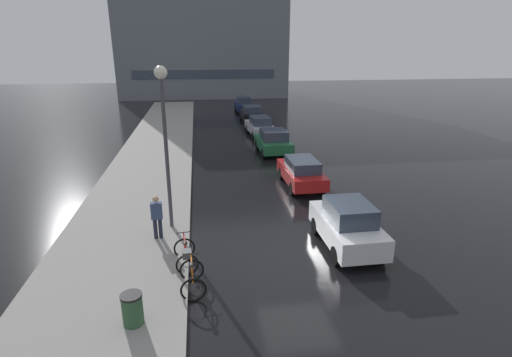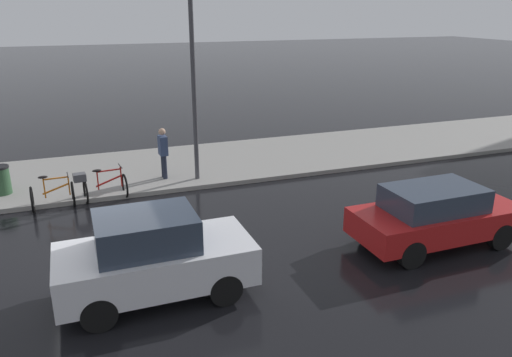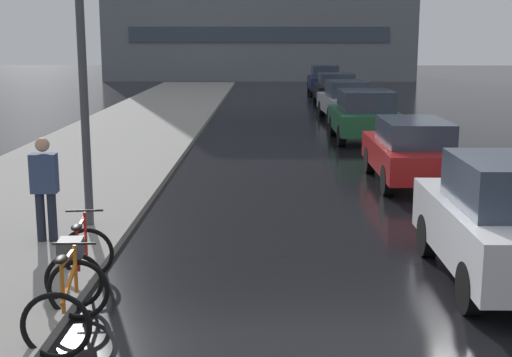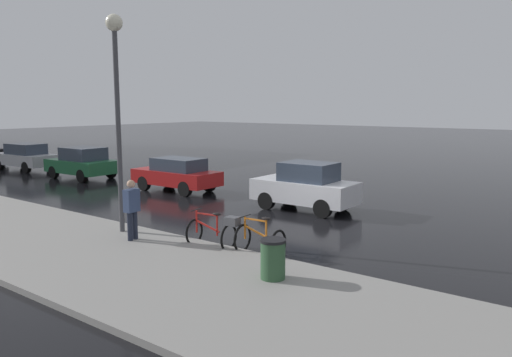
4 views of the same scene
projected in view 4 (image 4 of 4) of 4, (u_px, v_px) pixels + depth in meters
ground_plane at (299, 224)px, 15.84m from camera, size 140.00×140.00×0.00m
bicycle_nearest at (260, 240)px, 12.44m from camera, size 0.80×1.16×1.01m
bicycle_second at (216, 230)px, 13.02m from camera, size 0.84×1.48×1.00m
car_white at (306, 187)px, 17.80m from camera, size 1.74×3.72×1.73m
car_red at (177, 174)px, 21.73m from camera, size 1.74×4.04×1.46m
car_green at (82, 163)px, 25.51m from camera, size 2.02×3.85×1.60m
car_silver at (25, 157)px, 28.76m from camera, size 1.97×4.34×1.54m
pedestrian at (132, 208)px, 13.33m from camera, size 0.41×0.26×1.77m
streetlamp at (117, 83)px, 13.76m from camera, size 0.47×0.47×6.19m
trash_bin at (273, 262)px, 10.41m from camera, size 0.55×0.55×0.99m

